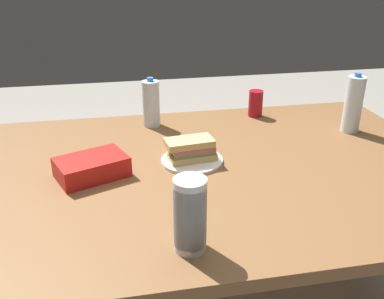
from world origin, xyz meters
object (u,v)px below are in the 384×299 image
(plastic_cup_stack, at_px, (190,215))
(water_bottle_spare, at_px, (151,103))
(paper_plate, at_px, (192,160))
(chip_bag, at_px, (92,167))
(sandwich, at_px, (191,149))
(dining_table, at_px, (217,184))
(water_bottle_tall, at_px, (353,104))
(soda_can_red, at_px, (256,104))

(plastic_cup_stack, bearing_deg, water_bottle_spare, -89.82)
(paper_plate, relative_size, water_bottle_spare, 1.04)
(paper_plate, bearing_deg, chip_bag, 7.13)
(sandwich, relative_size, plastic_cup_stack, 0.94)
(paper_plate, xyz_separation_m, sandwich, (0.00, 0.00, 0.05))
(dining_table, distance_m, water_bottle_tall, 0.70)
(water_bottle_spare, bearing_deg, water_bottle_tall, 164.50)
(dining_table, relative_size, soda_can_red, 14.35)
(soda_can_red, relative_size, plastic_cup_stack, 0.60)
(dining_table, xyz_separation_m, plastic_cup_stack, (0.19, 0.45, 0.18))
(soda_can_red, bearing_deg, dining_table, 57.86)
(paper_plate, height_order, soda_can_red, soda_can_red)
(dining_table, distance_m, soda_can_red, 0.58)
(paper_plate, xyz_separation_m, chip_bag, (0.36, 0.04, 0.03))
(paper_plate, xyz_separation_m, water_bottle_spare, (0.10, -0.40, 0.10))
(plastic_cup_stack, bearing_deg, paper_plate, -101.49)
(chip_bag, xyz_separation_m, water_bottle_tall, (-1.08, -0.21, 0.09))
(dining_table, bearing_deg, sandwich, -28.78)
(chip_bag, distance_m, water_bottle_tall, 1.10)
(chip_bag, relative_size, plastic_cup_stack, 1.13)
(soda_can_red, relative_size, water_bottle_tall, 0.48)
(water_bottle_tall, height_order, plastic_cup_stack, water_bottle_tall)
(soda_can_red, xyz_separation_m, plastic_cup_stack, (0.49, 0.93, 0.04))
(paper_plate, height_order, sandwich, sandwich)
(sandwich, bearing_deg, water_bottle_spare, -75.91)
(chip_bag, relative_size, water_bottle_spare, 1.06)
(water_bottle_tall, bearing_deg, dining_table, 19.03)
(paper_plate, bearing_deg, water_bottle_tall, -166.73)
(paper_plate, xyz_separation_m, water_bottle_tall, (-0.72, -0.17, 0.11))
(sandwich, relative_size, chip_bag, 0.83)
(paper_plate, height_order, chip_bag, chip_bag)
(paper_plate, xyz_separation_m, soda_can_red, (-0.38, -0.43, 0.05))
(sandwich, bearing_deg, plastic_cup_stack, 78.85)
(dining_table, relative_size, plastic_cup_stack, 8.62)
(water_bottle_tall, bearing_deg, chip_bag, 11.27)
(water_bottle_tall, xyz_separation_m, plastic_cup_stack, (0.82, 0.67, -0.02))
(dining_table, height_order, paper_plate, paper_plate)
(dining_table, xyz_separation_m, water_bottle_tall, (-0.64, -0.22, 0.20))
(sandwich, xyz_separation_m, water_bottle_spare, (0.10, -0.40, 0.05))
(paper_plate, relative_size, plastic_cup_stack, 1.11)
(dining_table, relative_size, chip_bag, 7.61)
(dining_table, bearing_deg, chip_bag, -0.72)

